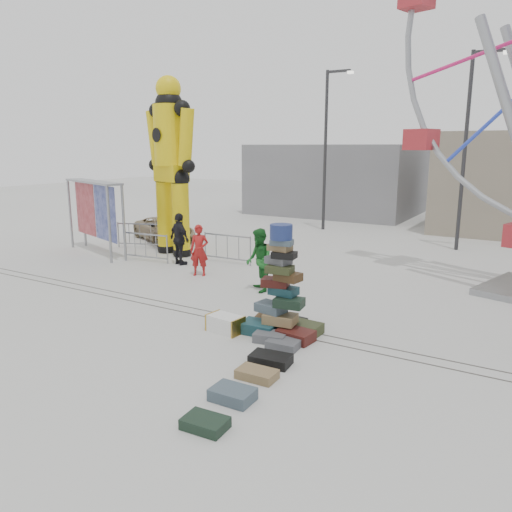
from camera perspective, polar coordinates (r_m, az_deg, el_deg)
The scene contains 23 objects.
ground at distance 12.01m, azimuth -3.48°, elevation -8.63°, with size 90.00×90.00×0.00m, color #9E9E99.
track_line_near at distance 12.47m, azimuth -1.91°, elevation -7.77°, with size 40.00×0.04×0.01m, color #47443F.
track_line_far at distance 12.79m, azimuth -0.93°, elevation -7.24°, with size 40.00×0.04×0.01m, color #47443F.
building_left at distance 33.65m, azimuth 9.40°, elevation 8.69°, with size 10.00×8.00×4.40m, color gray.
lamp_post_right at distance 22.46m, azimuth 23.07°, elevation 11.92°, with size 1.41×0.25×8.00m.
lamp_post_left at distance 26.31m, azimuth 8.13°, elevation 12.70°, with size 1.41×0.25×8.00m.
suitcase_tower at distance 11.63m, azimuth 2.87°, elevation -5.52°, with size 1.83×1.63×2.61m.
crash_test_dummy at distance 20.20m, azimuth -9.70°, elevation 10.75°, with size 2.85×1.25×7.16m.
banner_scaffold at distance 21.13m, azimuth -18.02°, elevation 6.18°, with size 4.09×1.95×2.96m.
steamer_trunk at distance 11.94m, azimuth -3.53°, elevation -7.73°, with size 0.85×0.49×0.40m, color silver.
row_case_0 at distance 11.95m, azimuth 4.87°, elevation -8.27°, with size 0.70×0.49×0.19m, color #32391C.
row_case_1 at distance 11.06m, azimuth 3.15°, elevation -10.01°, with size 0.69×0.50×0.18m, color #54565B.
row_case_2 at distance 10.29m, azimuth 1.68°, elevation -11.73°, with size 0.82×0.51×0.20m, color black.
row_case_3 at distance 9.71m, azimuth 0.10°, elevation -13.34°, with size 0.76×0.46×0.18m, color olive.
row_case_4 at distance 8.97m, azimuth -2.69°, elevation -15.51°, with size 0.75×0.53×0.22m, color #435460.
row_case_5 at distance 8.24m, azimuth -5.83°, elevation -18.47°, with size 0.70×0.48×0.18m, color black.
barricade_dummy_a at distance 22.05m, azimuth -13.12°, elevation 2.30°, with size 2.00×0.10×1.10m, color gray, non-canonical shape.
barricade_dummy_b at distance 19.44m, azimuth -12.52°, elevation 1.00°, with size 2.00×0.10×1.10m, color gray, non-canonical shape.
barricade_dummy_c at distance 18.75m, azimuth -3.29°, elevation 0.85°, with size 2.00×0.10×1.10m, color gray, non-canonical shape.
pedestrian_red at distance 16.94m, azimuth -6.50°, elevation 0.65°, with size 0.64×0.42×1.74m, color maroon.
pedestrian_green at distance 14.96m, azimuth 0.35°, elevation -0.50°, with size 0.93×0.73×1.92m, color #175C1E.
pedestrian_black at distance 18.59m, azimuth -8.72°, elevation 1.92°, with size 1.13×0.47×1.92m, color black.
parked_suv at distance 23.62m, azimuth -10.46°, elevation 3.05°, with size 1.78×3.86×1.07m, color #978561.
Camera 1 is at (6.36, -9.22, 4.32)m, focal length 35.00 mm.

